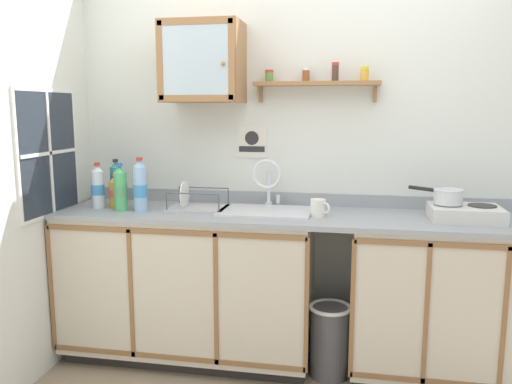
# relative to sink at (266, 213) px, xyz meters

# --- Properties ---
(back_wall) EXTENTS (3.57, 0.07, 2.48)m
(back_wall) POSITION_rel_sink_xyz_m (0.22, 0.28, 0.30)
(back_wall) COLOR silver
(back_wall) RESTS_ON ground
(lower_cabinet_run) EXTENTS (1.56, 0.60, 0.93)m
(lower_cabinet_run) POSITION_rel_sink_xyz_m (-0.48, -0.04, -0.48)
(lower_cabinet_run) COLOR black
(lower_cabinet_run) RESTS_ON ground
(lower_cabinet_run_right) EXTENTS (1.17, 0.60, 0.93)m
(lower_cabinet_run_right) POSITION_rel_sink_xyz_m (1.11, -0.04, -0.48)
(lower_cabinet_run_right) COLOR black
(lower_cabinet_run_right) RESTS_ON ground
(countertop) EXTENTS (2.93, 0.62, 0.03)m
(countertop) POSITION_rel_sink_xyz_m (0.22, -0.04, -0.01)
(countertop) COLOR gray
(countertop) RESTS_ON lower_cabinet_run
(backsplash) EXTENTS (2.93, 0.02, 0.08)m
(backsplash) POSITION_rel_sink_xyz_m (0.22, 0.25, 0.05)
(backsplash) COLOR gray
(backsplash) RESTS_ON countertop
(sink) EXTENTS (0.55, 0.42, 0.41)m
(sink) POSITION_rel_sink_xyz_m (0.00, 0.00, 0.00)
(sink) COLOR silver
(sink) RESTS_ON countertop
(hot_plate_stove) EXTENTS (0.38, 0.29, 0.09)m
(hot_plate_stove) POSITION_rel_sink_xyz_m (1.14, -0.05, 0.05)
(hot_plate_stove) COLOR silver
(hot_plate_stove) RESTS_ON countertop
(saucepan) EXTENTS (0.28, 0.24, 0.09)m
(saucepan) POSITION_rel_sink_xyz_m (1.04, -0.02, 0.14)
(saucepan) COLOR silver
(saucepan) RESTS_ON hot_plate_stove
(bottle_juice_amber_0) EXTENTS (0.09, 0.09, 0.22)m
(bottle_juice_amber_0) POSITION_rel_sink_xyz_m (-0.96, -0.03, 0.11)
(bottle_juice_amber_0) COLOR gold
(bottle_juice_amber_0) RESTS_ON countertop
(bottle_soda_green_1) EXTENTS (0.08, 0.08, 0.29)m
(bottle_soda_green_1) POSITION_rel_sink_xyz_m (-0.87, -0.14, 0.14)
(bottle_soda_green_1) COLOR #4CB266
(bottle_soda_green_1) RESTS_ON countertop
(bottle_water_blue_2) EXTENTS (0.08, 0.08, 0.33)m
(bottle_water_blue_2) POSITION_rel_sink_xyz_m (-0.75, -0.13, 0.16)
(bottle_water_blue_2) COLOR #8CB7E0
(bottle_water_blue_2) RESTS_ON countertop
(bottle_water_clear_3) EXTENTS (0.08, 0.08, 0.29)m
(bottle_water_clear_3) POSITION_rel_sink_xyz_m (-1.05, -0.08, 0.14)
(bottle_water_clear_3) COLOR silver
(bottle_water_clear_3) RESTS_ON countertop
(bottle_detergent_teal_4) EXTENTS (0.08, 0.08, 0.29)m
(bottle_detergent_teal_4) POSITION_rel_sink_xyz_m (-1.00, 0.07, 0.14)
(bottle_detergent_teal_4) COLOR teal
(bottle_detergent_teal_4) RESTS_ON countertop
(bottle_opaque_white_5) EXTENTS (0.06, 0.06, 0.25)m
(bottle_opaque_white_5) POSITION_rel_sink_xyz_m (-0.81, -0.01, 0.12)
(bottle_opaque_white_5) COLOR white
(bottle_opaque_white_5) RESTS_ON countertop
(dish_rack) EXTENTS (0.35, 0.26, 0.17)m
(dish_rack) POSITION_rel_sink_xyz_m (-0.44, -0.00, 0.03)
(dish_rack) COLOR #B2B2B7
(dish_rack) RESTS_ON countertop
(mug) EXTENTS (0.12, 0.10, 0.10)m
(mug) POSITION_rel_sink_xyz_m (0.32, -0.09, 0.06)
(mug) COLOR white
(mug) RESTS_ON countertop
(wall_cabinet) EXTENTS (0.48, 0.34, 0.49)m
(wall_cabinet) POSITION_rel_sink_xyz_m (-0.41, 0.10, 0.91)
(wall_cabinet) COLOR #996B42
(spice_shelf) EXTENTS (0.77, 0.14, 0.23)m
(spice_shelf) POSITION_rel_sink_xyz_m (0.28, 0.19, 0.79)
(spice_shelf) COLOR #996B42
(warning_sign) EXTENTS (0.20, 0.01, 0.20)m
(warning_sign) POSITION_rel_sink_xyz_m (-0.13, 0.25, 0.41)
(warning_sign) COLOR silver
(window) EXTENTS (0.03, 0.60, 0.76)m
(window) POSITION_rel_sink_xyz_m (-1.27, -0.25, 0.37)
(window) COLOR #262D38
(trash_bin) EXTENTS (0.25, 0.25, 0.44)m
(trash_bin) POSITION_rel_sink_xyz_m (0.41, -0.14, -0.72)
(trash_bin) COLOR #4C4C51
(trash_bin) RESTS_ON ground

